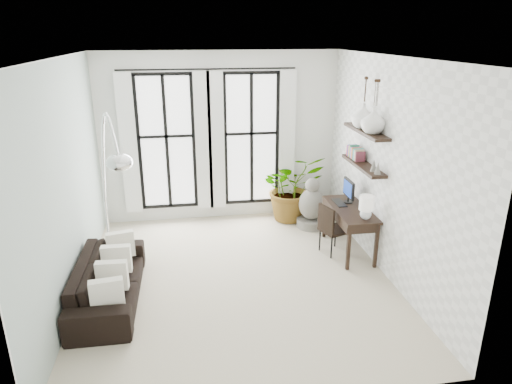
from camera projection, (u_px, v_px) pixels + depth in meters
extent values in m
plane|color=beige|center=(237.00, 278.00, 6.86)|extent=(5.00, 5.00, 0.00)
plane|color=white|center=(234.00, 57.00, 5.79)|extent=(5.00, 5.00, 0.00)
plane|color=#9CAEA6|center=(65.00, 185.00, 5.99)|extent=(0.00, 5.00, 5.00)
plane|color=white|center=(388.00, 170.00, 6.66)|extent=(0.00, 5.00, 5.00)
plane|color=white|center=(220.00, 138.00, 8.65)|extent=(4.50, 0.00, 4.50)
cube|color=white|center=(167.00, 143.00, 8.49)|extent=(1.00, 0.02, 2.50)
cube|color=white|center=(129.00, 145.00, 8.30)|extent=(0.30, 0.04, 2.60)
cube|color=white|center=(204.00, 143.00, 8.50)|extent=(0.30, 0.04, 2.60)
cube|color=white|center=(251.00, 140.00, 8.73)|extent=(1.00, 0.02, 2.50)
cube|color=white|center=(216.00, 142.00, 8.54)|extent=(0.30, 0.04, 2.60)
cube|color=white|center=(287.00, 140.00, 8.74)|extent=(0.30, 0.04, 2.60)
cylinder|color=black|center=(207.00, 69.00, 8.09)|extent=(3.20, 0.03, 0.03)
cube|color=black|center=(363.00, 165.00, 7.23)|extent=(0.25, 1.30, 0.05)
cube|color=black|center=(366.00, 131.00, 7.05)|extent=(0.25, 1.30, 0.05)
cube|color=#CA324F|center=(351.00, 150.00, 7.71)|extent=(0.16, 0.04, 0.18)
cube|color=#2B3D99|center=(352.00, 151.00, 7.67)|extent=(0.16, 0.04, 0.18)
cube|color=orange|center=(353.00, 151.00, 7.62)|extent=(0.16, 0.04, 0.18)
cube|color=#2E8C5E|center=(354.00, 152.00, 7.58)|extent=(0.16, 0.04, 0.18)
cube|color=#AE56C8|center=(355.00, 153.00, 7.54)|extent=(0.16, 0.03, 0.18)
cube|color=orange|center=(356.00, 153.00, 7.50)|extent=(0.16, 0.03, 0.18)
cube|color=#545454|center=(357.00, 154.00, 7.46)|extent=(0.16, 0.03, 0.18)
cube|color=teal|center=(358.00, 155.00, 7.41)|extent=(0.16, 0.03, 0.18)
cube|color=#BDB087|center=(359.00, 155.00, 7.37)|extent=(0.16, 0.03, 0.18)
cube|color=brown|center=(360.00, 156.00, 7.33)|extent=(0.16, 0.03, 0.18)
cone|color=gray|center=(374.00, 165.00, 6.82)|extent=(0.10, 0.10, 0.18)
cone|color=gray|center=(378.00, 168.00, 6.68)|extent=(0.10, 0.10, 0.18)
imported|color=black|center=(108.00, 280.00, 6.22)|extent=(0.83, 2.06, 0.60)
cube|color=white|center=(107.00, 295.00, 5.52)|extent=(0.40, 0.12, 0.40)
cube|color=white|center=(112.00, 275.00, 5.95)|extent=(0.40, 0.12, 0.40)
cube|color=white|center=(117.00, 259.00, 6.38)|extent=(0.40, 0.12, 0.40)
cube|color=white|center=(121.00, 244.00, 6.82)|extent=(0.40, 0.12, 0.40)
imported|color=#2D7228|center=(291.00, 187.00, 8.84)|extent=(1.33, 1.20, 1.32)
cube|color=black|center=(350.00, 209.00, 7.46)|extent=(0.56, 1.32, 0.04)
cube|color=black|center=(349.00, 215.00, 7.48)|extent=(0.51, 1.26, 0.12)
cube|color=black|center=(349.00, 248.00, 6.98)|extent=(0.05, 0.05, 0.73)
cube|color=black|center=(376.00, 246.00, 7.05)|extent=(0.05, 0.05, 0.73)
cube|color=black|center=(325.00, 218.00, 8.12)|extent=(0.05, 0.05, 0.73)
cube|color=black|center=(349.00, 216.00, 8.18)|extent=(0.05, 0.05, 0.73)
cube|color=black|center=(349.00, 189.00, 7.61)|extent=(0.04, 0.42, 0.30)
cube|color=navy|center=(347.00, 189.00, 7.61)|extent=(0.00, 0.36, 0.24)
cube|color=black|center=(339.00, 202.00, 7.67)|extent=(0.15, 0.40, 0.02)
sphere|color=silver|center=(366.00, 214.00, 6.95)|extent=(0.18, 0.18, 0.18)
cylinder|color=white|center=(367.00, 203.00, 6.89)|extent=(0.22, 0.22, 0.22)
cube|color=black|center=(334.00, 230.00, 7.54)|extent=(0.51, 0.51, 0.04)
cube|color=black|center=(326.00, 220.00, 7.39)|extent=(0.16, 0.39, 0.45)
cylinder|color=black|center=(327.00, 247.00, 7.44)|extent=(0.03, 0.03, 0.38)
cylinder|color=black|center=(346.00, 245.00, 7.49)|extent=(0.03, 0.03, 0.38)
cylinder|color=black|center=(321.00, 238.00, 7.74)|extent=(0.03, 0.03, 0.38)
cylinder|color=black|center=(340.00, 237.00, 7.79)|extent=(0.03, 0.03, 0.38)
cylinder|color=silver|center=(112.00, 263.00, 7.19)|extent=(0.38, 0.38, 0.11)
cylinder|color=silver|center=(109.00, 233.00, 7.02)|extent=(0.04, 0.04, 1.05)
ellipsoid|color=silver|center=(120.00, 163.00, 5.76)|extent=(0.34, 0.34, 0.22)
cylinder|color=gray|center=(311.00, 223.00, 8.66)|extent=(0.54, 0.54, 0.16)
ellipsoid|color=gray|center=(312.00, 204.00, 8.53)|extent=(0.48, 0.48, 0.59)
sphere|color=gray|center=(312.00, 185.00, 8.41)|extent=(0.27, 0.27, 0.27)
imported|color=white|center=(373.00, 120.00, 6.75)|extent=(0.37, 0.37, 0.38)
imported|color=white|center=(363.00, 116.00, 7.12)|extent=(0.37, 0.37, 0.38)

